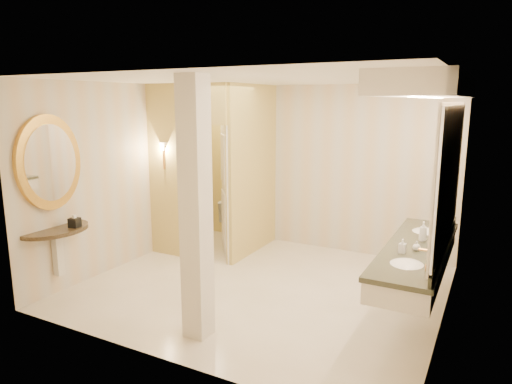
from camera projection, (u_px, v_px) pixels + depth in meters
floor at (261, 286)px, 6.11m from camera, size 4.50×4.50×0.00m
ceiling at (262, 79)px, 5.58m from camera, size 4.50×4.50×0.00m
wall_back at (316, 168)px, 7.58m from camera, size 4.50×0.02×2.70m
wall_front at (160, 224)px, 4.11m from camera, size 4.50×0.02×2.70m
wall_left at (129, 175)px, 6.88m from camera, size 0.02×4.00×2.70m
wall_right at (450, 206)px, 4.81m from camera, size 0.02×4.00×2.70m
toilet_closet at (225, 169)px, 7.19m from camera, size 1.50×1.55×2.70m
wall_sconce at (163, 148)px, 7.03m from camera, size 0.14×0.14×0.42m
vanity at (425, 178)px, 4.86m from camera, size 0.75×2.58×2.09m
console_shelf at (51, 192)px, 5.65m from camera, size 0.91×0.91×1.90m
pillar at (196, 211)px, 4.60m from camera, size 0.25×0.25×2.70m
tissue_box at (75, 223)px, 5.75m from camera, size 0.14×0.14×0.12m
toilet at (241, 220)px, 7.89m from camera, size 0.51×0.83×0.82m
soap_bottle_a at (402, 246)px, 4.77m from camera, size 0.07×0.07×0.15m
soap_bottle_b at (417, 246)px, 4.85m from camera, size 0.09×0.09×0.10m
soap_bottle_c at (423, 231)px, 5.16m from camera, size 0.10×0.10×0.23m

